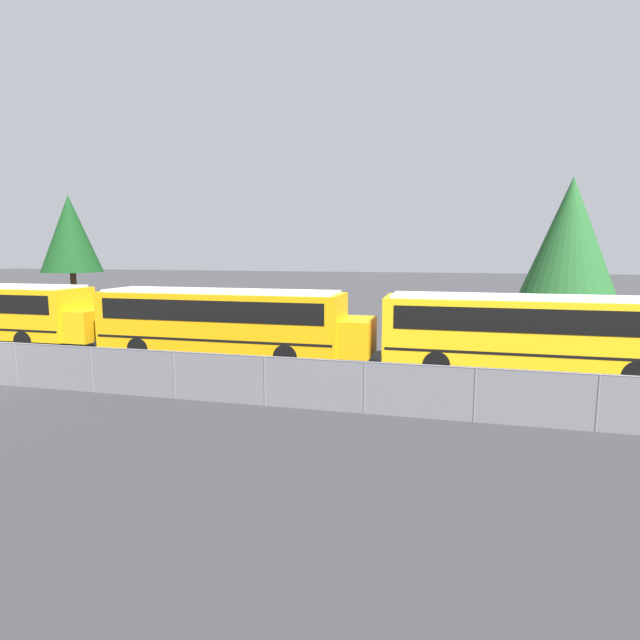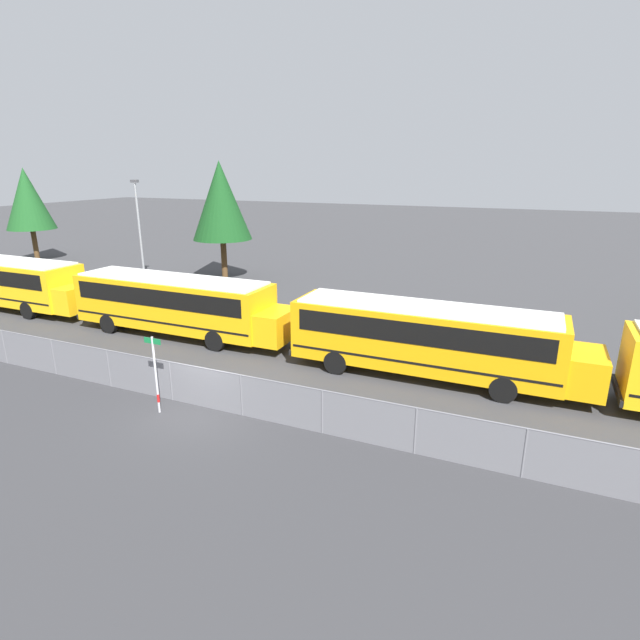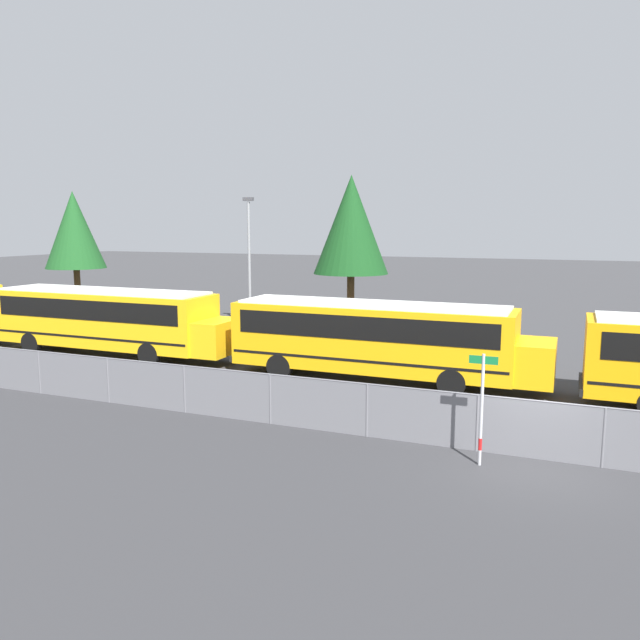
{
  "view_description": "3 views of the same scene",
  "coord_description": "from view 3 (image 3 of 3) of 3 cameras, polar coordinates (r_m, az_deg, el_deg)",
  "views": [
    {
      "loc": [
        15.9,
        -13.9,
        4.69
      ],
      "look_at": [
        11.03,
        5.6,
        1.91
      ],
      "focal_mm": 28.0,
      "sensor_mm": 36.0,
      "label": 1
    },
    {
      "loc": [
        10.34,
        -13.38,
        8.37
      ],
      "look_at": [
        2.31,
        5.04,
        2.19
      ],
      "focal_mm": 28.0,
      "sensor_mm": 36.0,
      "label": 2
    },
    {
      "loc": [
        0.59,
        -16.29,
        5.96
      ],
      "look_at": [
        -8.76,
        6.75,
        2.17
      ],
      "focal_mm": 35.0,
      "sensor_mm": 36.0,
      "label": 3
    }
  ],
  "objects": [
    {
      "name": "tree_2",
      "position": [
        36.76,
        2.87,
        8.66
      ],
      "size": [
        4.39,
        4.39,
        8.84
      ],
      "color": "#51381E",
      "rests_on": "ground_plane"
    },
    {
      "name": "fence",
      "position": [
        17.09,
        19.32,
        -9.4
      ],
      "size": [
        88.69,
        0.07,
        1.56
      ],
      "color": "#9EA0A5",
      "rests_on": "ground_plane"
    },
    {
      "name": "school_bus_1",
      "position": [
        30.19,
        -18.75,
        0.32
      ],
      "size": [
        12.16,
        2.64,
        3.03
      ],
      "color": "yellow",
      "rests_on": "ground_plane"
    },
    {
      "name": "light_pole",
      "position": [
        35.79,
        -6.49,
        5.69
      ],
      "size": [
        0.6,
        0.24,
        7.5
      ],
      "color": "gray",
      "rests_on": "ground_plane"
    },
    {
      "name": "road_strip",
      "position": [
        11.9,
        17.5,
        -21.78
      ],
      "size": [
        122.62,
        12.0,
        0.01
      ],
      "color": "#333335",
      "rests_on": "ground_plane"
    },
    {
      "name": "ground_plane",
      "position": [
        17.35,
        19.19,
        -11.91
      ],
      "size": [
        200.0,
        200.0,
        0.0
      ],
      "primitive_type": "plane",
      "color": "#38383A"
    },
    {
      "name": "tree_1",
      "position": [
        47.66,
        -21.55,
        7.64
      ],
      "size": [
        4.15,
        4.15,
        8.32
      ],
      "color": "#51381E",
      "rests_on": "ground_plane"
    },
    {
      "name": "school_bus_2",
      "position": [
        23.87,
        5.27,
        -1.36
      ],
      "size": [
        12.16,
        2.64,
        3.03
      ],
      "color": "#EDA80F",
      "rests_on": "ground_plane"
    },
    {
      "name": "street_sign",
      "position": [
        16.05,
        14.56,
        -7.69
      ],
      "size": [
        0.7,
        0.09,
        2.84
      ],
      "color": "#B7B7BC",
      "rests_on": "ground_plane"
    }
  ]
}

